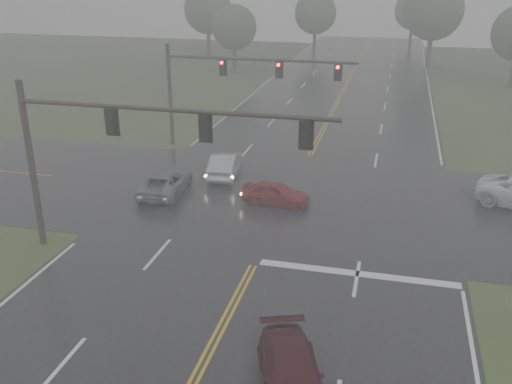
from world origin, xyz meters
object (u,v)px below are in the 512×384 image
(car_grey, at_px, (166,193))
(signal_gantry_near, at_px, (115,139))
(signal_gantry_far, at_px, (225,77))
(sedan_red, at_px, (276,204))
(sedan_silver, at_px, (225,176))

(car_grey, xyz_separation_m, signal_gantry_near, (1.03, -7.34, 5.45))
(car_grey, distance_m, signal_gantry_far, 10.51)
(sedan_red, relative_size, sedan_silver, 0.85)
(sedan_red, height_order, sedan_silver, sedan_silver)
(sedan_silver, xyz_separation_m, car_grey, (-2.46, -3.57, 0.00))
(sedan_red, relative_size, signal_gantry_far, 0.28)
(sedan_silver, relative_size, car_grey, 0.93)
(sedan_red, xyz_separation_m, car_grey, (-6.47, 0.06, 0.00))
(sedan_red, relative_size, car_grey, 0.78)
(car_grey, bearing_deg, sedan_silver, -128.34)
(sedan_red, distance_m, sedan_silver, 5.41)
(sedan_silver, xyz_separation_m, signal_gantry_near, (-1.43, -10.91, 5.45))
(sedan_red, bearing_deg, signal_gantry_far, 36.35)
(signal_gantry_near, distance_m, signal_gantry_far, 16.49)
(car_grey, relative_size, signal_gantry_near, 0.34)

